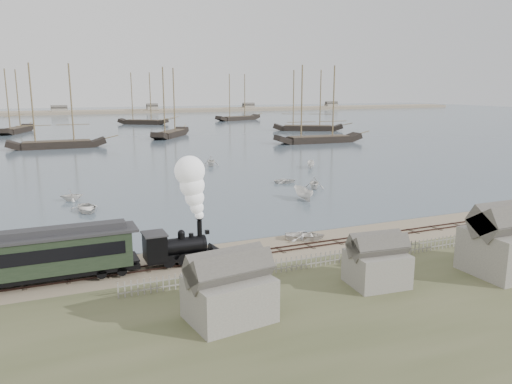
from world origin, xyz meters
name	(u,v)px	position (x,y,z in m)	size (l,w,h in m)	color
ground	(281,243)	(0.00, 0.00, 0.00)	(600.00, 600.00, 0.00)	gray
harbor_water	(94,123)	(0.00, 170.00, 0.03)	(600.00, 336.00, 0.06)	#41515D
rail_track	(291,248)	(0.00, -2.00, 0.04)	(120.00, 1.80, 0.16)	#32201B
picket_fence_west	(245,278)	(-6.50, -7.00, 0.00)	(19.00, 0.10, 1.20)	slate
picket_fence_east	(441,249)	(12.50, -7.50, 0.00)	(15.00, 0.10, 1.20)	slate
shed_left	(229,319)	(-10.00, -13.00, 0.00)	(5.00, 4.00, 4.10)	slate
shed_mid	(376,285)	(2.00, -12.00, 0.00)	(4.00, 3.50, 3.60)	slate
shed_right	(505,272)	(13.00, -14.00, 0.00)	(6.00, 5.00, 5.10)	slate
far_spit	(79,114)	(0.00, 250.00, 0.00)	(500.00, 20.00, 1.80)	tan
locomotive	(191,217)	(-9.23, -2.00, 3.99)	(6.92, 2.58, 8.63)	black
passenger_coach	(32,255)	(-21.33, -2.00, 2.31)	(15.16, 2.92, 3.68)	black
beached_dinghy	(305,236)	(2.57, -0.05, 0.40)	(3.84, 2.74, 0.79)	silver
rowboat_0	(87,208)	(-15.82, 19.55, 0.51)	(4.34, 3.10, 0.90)	silver
rowboat_1	(72,195)	(-17.06, 26.28, 0.80)	(2.81, 2.43, 1.48)	silver
rowboat_2	(303,193)	(10.69, 15.26, 0.85)	(4.10, 1.54, 1.58)	silver
rowboat_3	(285,181)	(13.62, 26.35, 0.40)	(3.33, 2.38, 0.69)	silver
rowboat_4	(314,183)	(15.48, 20.75, 0.93)	(3.31, 2.85, 1.74)	silver
rowboat_5	(311,164)	(24.34, 37.47, 0.70)	(3.32, 1.25, 1.28)	silver
rowboat_7	(211,161)	(8.49, 46.79, 0.98)	(3.48, 3.01, 1.84)	silver
schooner_2	(54,106)	(-16.67, 87.55, 10.06)	(22.33, 5.15, 20.00)	black
schooner_3	(170,102)	(14.87, 103.72, 10.06)	(20.62, 4.76, 20.00)	black
schooner_4	(319,104)	(46.82, 73.18, 10.06)	(23.71, 5.47, 20.00)	black
schooner_5	(308,100)	(62.22, 106.66, 10.06)	(23.08, 5.33, 20.00)	black
schooner_7	(13,101)	(-27.19, 135.93, 10.06)	(20.41, 4.71, 20.00)	black
schooner_8	(142,98)	(17.05, 157.28, 10.06)	(19.78, 4.57, 20.00)	black
schooner_9	(238,97)	(60.02, 165.14, 10.06)	(22.30, 5.15, 20.00)	black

